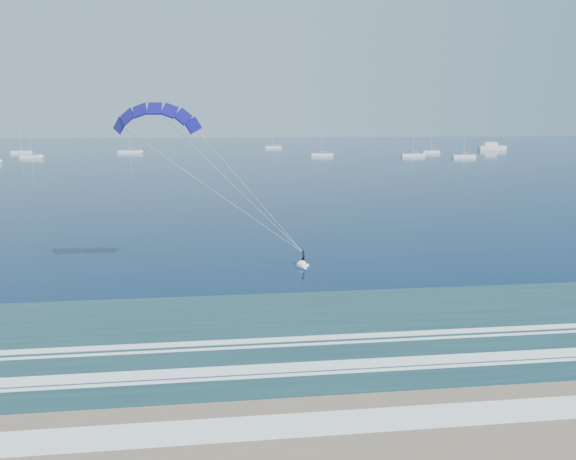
{
  "coord_description": "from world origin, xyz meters",
  "views": [
    {
      "loc": [
        0.48,
        -22.44,
        14.39
      ],
      "look_at": [
        5.73,
        23.78,
        4.5
      ],
      "focal_mm": 32.0,
      "sensor_mm": 36.0,
      "label": 1
    }
  ],
  "objects_px": {
    "sailboat_7": "(413,155)",
    "sailboat_8": "(21,152)",
    "sailboat_3": "(322,155)",
    "sailboat_4": "(273,147)",
    "kitesurfer_rig": "(233,185)",
    "sailboat_2": "(130,152)",
    "sailboat_5": "(431,152)",
    "motor_yacht": "(491,147)",
    "sailboat_1": "(31,157)",
    "sailboat_6": "(464,156)"
  },
  "relations": [
    {
      "from": "sailboat_3",
      "to": "sailboat_6",
      "type": "distance_m",
      "value": 56.89
    },
    {
      "from": "sailboat_1",
      "to": "sailboat_4",
      "type": "bearing_deg",
      "value": 32.76
    },
    {
      "from": "motor_yacht",
      "to": "sailboat_3",
      "type": "distance_m",
      "value": 102.5
    },
    {
      "from": "sailboat_4",
      "to": "sailboat_7",
      "type": "height_order",
      "value": "sailboat_7"
    },
    {
      "from": "sailboat_6",
      "to": "sailboat_8",
      "type": "distance_m",
      "value": 192.91
    },
    {
      "from": "sailboat_3",
      "to": "sailboat_4",
      "type": "xyz_separation_m",
      "value": [
        -14.58,
        67.27,
        -0.01
      ]
    },
    {
      "from": "kitesurfer_rig",
      "to": "sailboat_2",
      "type": "height_order",
      "value": "kitesurfer_rig"
    },
    {
      "from": "motor_yacht",
      "to": "sailboat_1",
      "type": "height_order",
      "value": "sailboat_1"
    },
    {
      "from": "motor_yacht",
      "to": "sailboat_5",
      "type": "xyz_separation_m",
      "value": [
        -42.12,
        -24.93,
        -0.85
      ]
    },
    {
      "from": "sailboat_2",
      "to": "sailboat_8",
      "type": "height_order",
      "value": "sailboat_2"
    },
    {
      "from": "kitesurfer_rig",
      "to": "sailboat_4",
      "type": "bearing_deg",
      "value": 84.23
    },
    {
      "from": "motor_yacht",
      "to": "sailboat_3",
      "type": "bearing_deg",
      "value": -157.85
    },
    {
      "from": "sailboat_1",
      "to": "sailboat_6",
      "type": "distance_m",
      "value": 171.81
    },
    {
      "from": "sailboat_2",
      "to": "sailboat_3",
      "type": "bearing_deg",
      "value": -20.61
    },
    {
      "from": "sailboat_7",
      "to": "kitesurfer_rig",
      "type": "bearing_deg",
      "value": -115.33
    },
    {
      "from": "sailboat_3",
      "to": "sailboat_7",
      "type": "bearing_deg",
      "value": -11.02
    },
    {
      "from": "sailboat_1",
      "to": "sailboat_5",
      "type": "bearing_deg",
      "value": 4.03
    },
    {
      "from": "sailboat_8",
      "to": "sailboat_6",
      "type": "bearing_deg",
      "value": -14.84
    },
    {
      "from": "kitesurfer_rig",
      "to": "sailboat_8",
      "type": "distance_m",
      "value": 219.84
    },
    {
      "from": "sailboat_1",
      "to": "sailboat_4",
      "type": "relative_size",
      "value": 0.98
    },
    {
      "from": "sailboat_5",
      "to": "motor_yacht",
      "type": "bearing_deg",
      "value": 30.62
    },
    {
      "from": "sailboat_4",
      "to": "sailboat_5",
      "type": "xyz_separation_m",
      "value": [
        67.39,
        -53.56,
        -0.01
      ]
    },
    {
      "from": "sailboat_1",
      "to": "sailboat_5",
      "type": "height_order",
      "value": "sailboat_1"
    },
    {
      "from": "sailboat_4",
      "to": "sailboat_7",
      "type": "relative_size",
      "value": 0.94
    },
    {
      "from": "sailboat_2",
      "to": "sailboat_3",
      "type": "xyz_separation_m",
      "value": [
        83.68,
        -31.46,
        -0.01
      ]
    },
    {
      "from": "sailboat_7",
      "to": "sailboat_2",
      "type": "bearing_deg",
      "value": 162.22
    },
    {
      "from": "sailboat_2",
      "to": "sailboat_4",
      "type": "distance_m",
      "value": 77.82
    },
    {
      "from": "motor_yacht",
      "to": "sailboat_2",
      "type": "distance_m",
      "value": 178.75
    },
    {
      "from": "sailboat_5",
      "to": "sailboat_2",
      "type": "bearing_deg",
      "value": 172.59
    },
    {
      "from": "sailboat_6",
      "to": "sailboat_3",
      "type": "bearing_deg",
      "value": 163.59
    },
    {
      "from": "sailboat_2",
      "to": "sailboat_6",
      "type": "distance_m",
      "value": 146.19
    },
    {
      "from": "sailboat_4",
      "to": "sailboat_8",
      "type": "relative_size",
      "value": 1.0
    },
    {
      "from": "sailboat_1",
      "to": "sailboat_5",
      "type": "relative_size",
      "value": 1.07
    },
    {
      "from": "sailboat_2",
      "to": "sailboat_7",
      "type": "height_order",
      "value": "sailboat_2"
    },
    {
      "from": "sailboat_4",
      "to": "sailboat_6",
      "type": "height_order",
      "value": "sailboat_6"
    },
    {
      "from": "sailboat_2",
      "to": "sailboat_5",
      "type": "distance_m",
      "value": 137.64
    },
    {
      "from": "sailboat_1",
      "to": "sailboat_7",
      "type": "bearing_deg",
      "value": -3.35
    },
    {
      "from": "sailboat_2",
      "to": "sailboat_7",
      "type": "bearing_deg",
      "value": -17.78
    },
    {
      "from": "sailboat_8",
      "to": "sailboat_3",
      "type": "bearing_deg",
      "value": -14.18
    },
    {
      "from": "sailboat_8",
      "to": "motor_yacht",
      "type": "bearing_deg",
      "value": 1.34
    },
    {
      "from": "sailboat_4",
      "to": "sailboat_6",
      "type": "distance_m",
      "value": 108.3
    },
    {
      "from": "sailboat_7",
      "to": "sailboat_6",
      "type": "bearing_deg",
      "value": -26.64
    },
    {
      "from": "sailboat_7",
      "to": "sailboat_1",
      "type": "bearing_deg",
      "value": 176.65
    },
    {
      "from": "sailboat_7",
      "to": "sailboat_8",
      "type": "bearing_deg",
      "value": 166.51
    },
    {
      "from": "sailboat_8",
      "to": "sailboat_2",
      "type": "bearing_deg",
      "value": -2.21
    },
    {
      "from": "sailboat_4",
      "to": "sailboat_8",
      "type": "bearing_deg",
      "value": -163.86
    },
    {
      "from": "sailboat_6",
      "to": "kitesurfer_rig",
      "type": "bearing_deg",
      "value": -121.83
    },
    {
      "from": "sailboat_2",
      "to": "sailboat_8",
      "type": "distance_m",
      "value": 48.27
    },
    {
      "from": "sailboat_2",
      "to": "sailboat_4",
      "type": "bearing_deg",
      "value": 27.39
    },
    {
      "from": "sailboat_4",
      "to": "sailboat_7",
      "type": "distance_m",
      "value": 90.46
    }
  ]
}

